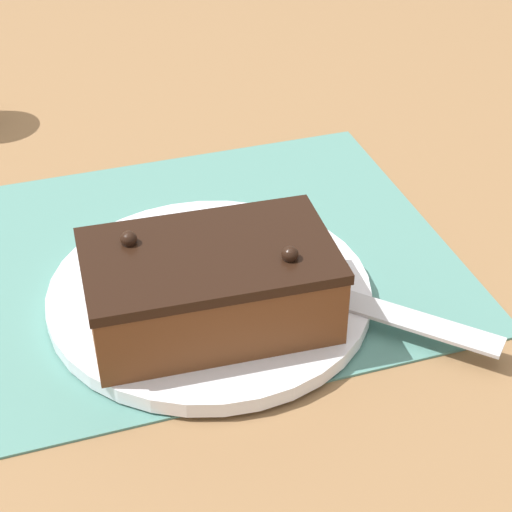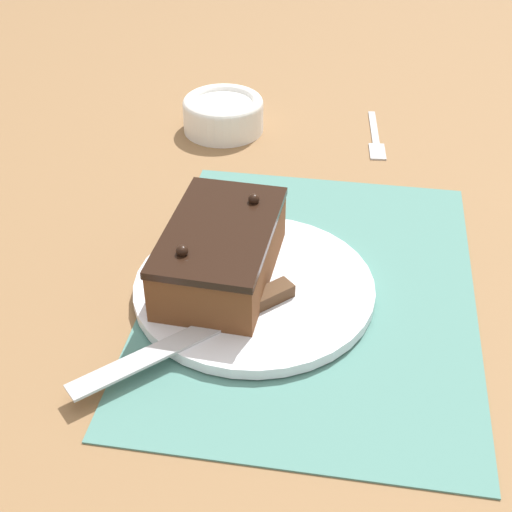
# 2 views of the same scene
# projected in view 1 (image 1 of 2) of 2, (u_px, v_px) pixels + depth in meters

# --- Properties ---
(ground_plane) EXTENTS (3.00, 3.00, 0.00)m
(ground_plane) POSITION_uv_depth(u_px,v_px,m) (173.00, 264.00, 0.71)
(ground_plane) COLOR olive
(placemat_woven) EXTENTS (0.46, 0.34, 0.00)m
(placemat_woven) POSITION_uv_depth(u_px,v_px,m) (173.00, 262.00, 0.71)
(placemat_woven) COLOR slate
(placemat_woven) RESTS_ON ground_plane
(cake_plate) EXTENTS (0.25, 0.25, 0.01)m
(cake_plate) POSITION_uv_depth(u_px,v_px,m) (210.00, 293.00, 0.67)
(cake_plate) COLOR white
(cake_plate) RESTS_ON placemat_woven
(chocolate_cake) EXTENTS (0.18, 0.12, 0.07)m
(chocolate_cake) POSITION_uv_depth(u_px,v_px,m) (210.00, 285.00, 0.61)
(chocolate_cake) COLOR brown
(chocolate_cake) RESTS_ON cake_plate
(serving_knife) EXTENTS (0.19, 0.19, 0.01)m
(serving_knife) POSITION_uv_depth(u_px,v_px,m) (294.00, 280.00, 0.66)
(serving_knife) COLOR #472D19
(serving_knife) RESTS_ON cake_plate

